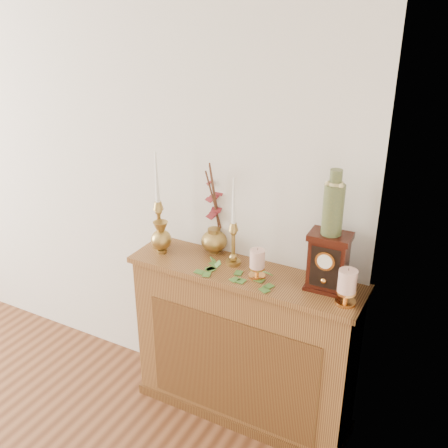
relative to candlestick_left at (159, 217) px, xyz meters
The scene contains 10 objects.
console_shelf 0.86m from the candlestick_left, ahead, with size 1.24×0.34×0.93m.
candlestick_left is the anchor object (origin of this frame).
candlestick_center 0.46m from the candlestick_left, ahead, with size 0.08×0.08×0.48m.
bud_vase 0.12m from the candlestick_left, 49.35° to the right, with size 0.11×0.11×0.18m.
ginger_jar 0.32m from the candlestick_left, 21.24° to the left, with size 0.21×0.23×0.52m.
pillar_candle_left 0.63m from the candlestick_left, ahead, with size 0.08×0.08×0.16m.
pillar_candle_right 1.09m from the candlestick_left, ahead, with size 0.10×0.10×0.18m.
ivy_garland 0.60m from the candlestick_left, ahead, with size 0.44×0.19×0.08m.
mantel_clock 0.96m from the candlestick_left, ahead, with size 0.20×0.14×0.29m.
ceramic_vase 0.99m from the candlestick_left, ahead, with size 0.10×0.10×0.31m.
Camera 1 is at (2.41, -0.01, 2.24)m, focal length 42.00 mm.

